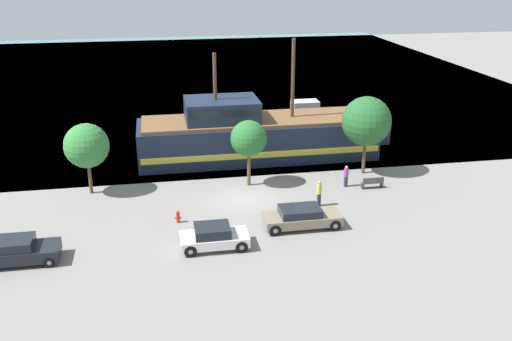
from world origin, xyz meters
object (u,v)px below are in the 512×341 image
at_px(parked_car_curb_rear, 301,217).
at_px(bench_promenade_east, 373,183).
at_px(pedestrian_walking_far, 346,176).
at_px(pirate_ship, 255,135).
at_px(moored_boat_dockside, 308,113).
at_px(fire_hydrant, 178,216).
at_px(parked_car_curb_mid, 13,251).
at_px(pedestrian_walking_near, 319,193).
at_px(parked_car_curb_front, 214,237).

relative_size(parked_car_curb_rear, bench_promenade_east, 3.03).
distance_m(parked_car_curb_rear, pedestrian_walking_far, 7.50).
relative_size(pirate_ship, bench_promenade_east, 13.24).
distance_m(moored_boat_dockside, fire_hydrant, 25.64).
distance_m(bench_promenade_east, pedestrian_walking_far, 1.92).
bearing_deg(bench_promenade_east, moored_boat_dockside, 89.17).
distance_m(pirate_ship, parked_car_curb_mid, 21.57).
bearing_deg(pirate_ship, pedestrian_walking_near, -77.01).
bearing_deg(pedestrian_walking_near, pedestrian_walking_far, 45.75).
distance_m(parked_car_curb_mid, bench_promenade_east, 23.74).
bearing_deg(bench_promenade_east, parked_car_curb_rear, -142.07).
distance_m(parked_car_curb_front, parked_car_curb_mid, 10.77).
height_order(moored_boat_dockside, parked_car_curb_rear, moored_boat_dockside).
height_order(moored_boat_dockside, bench_promenade_east, moored_boat_dockside).
distance_m(pirate_ship, pedestrian_walking_far, 9.13).
height_order(parked_car_curb_mid, fire_hydrant, parked_car_curb_mid).
bearing_deg(parked_car_curb_front, pirate_ship, 71.17).
distance_m(moored_boat_dockside, pedestrian_walking_near, 21.11).
relative_size(parked_car_curb_front, fire_hydrant, 4.98).
distance_m(pirate_ship, fire_hydrant, 13.21).
relative_size(pirate_ship, pedestrian_walking_near, 11.47).
bearing_deg(parked_car_curb_rear, bench_promenade_east, 37.93).
height_order(moored_boat_dockside, pedestrian_walking_far, moored_boat_dockside).
bearing_deg(parked_car_curb_front, pedestrian_walking_far, 35.87).
bearing_deg(fire_hydrant, parked_car_curb_rear, -15.29).
height_order(pirate_ship, parked_car_curb_rear, pirate_ship).
height_order(parked_car_curb_mid, pedestrian_walking_near, pedestrian_walking_near).
bearing_deg(parked_car_curb_mid, bench_promenade_east, 15.93).
bearing_deg(bench_promenade_east, fire_hydrant, -167.43).
bearing_deg(parked_car_curb_rear, parked_car_curb_mid, -175.04).
height_order(pirate_ship, parked_car_curb_mid, pirate_ship).
xyz_separation_m(moored_boat_dockside, fire_hydrant, (-14.14, -21.39, -0.32)).
xyz_separation_m(pirate_ship, pedestrian_walking_far, (5.23, -7.40, -1.13)).
xyz_separation_m(parked_car_curb_rear, fire_hydrant, (-7.34, 2.01, -0.26)).
height_order(bench_promenade_east, pedestrian_walking_far, pedestrian_walking_far).
distance_m(bench_promenade_east, pedestrian_walking_near, 5.15).
xyz_separation_m(parked_car_curb_rear, pedestrian_walking_near, (1.94, 2.85, 0.23)).
xyz_separation_m(parked_car_curb_front, fire_hydrant, (-1.83, 3.67, -0.27)).
height_order(parked_car_curb_rear, fire_hydrant, parked_car_curb_rear).
relative_size(moored_boat_dockside, bench_promenade_east, 4.26).
xyz_separation_m(parked_car_curb_rear, pedestrian_walking_far, (4.79, 5.78, 0.11)).
bearing_deg(pedestrian_walking_far, bench_promenade_east, -21.14).
xyz_separation_m(bench_promenade_east, pedestrian_walking_near, (-4.61, -2.24, 0.48)).
xyz_separation_m(parked_car_curb_mid, fire_hydrant, (8.94, 3.42, -0.29)).
height_order(moored_boat_dockside, parked_car_curb_front, moored_boat_dockside).
bearing_deg(parked_car_curb_front, moored_boat_dockside, 63.82).
relative_size(parked_car_curb_mid, bench_promenade_east, 3.06).
height_order(parked_car_curb_mid, pedestrian_walking_far, pedestrian_walking_far).
bearing_deg(bench_promenade_east, pedestrian_walking_near, -154.01).
xyz_separation_m(moored_boat_dockside, pedestrian_walking_near, (-4.87, -20.54, 0.18)).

